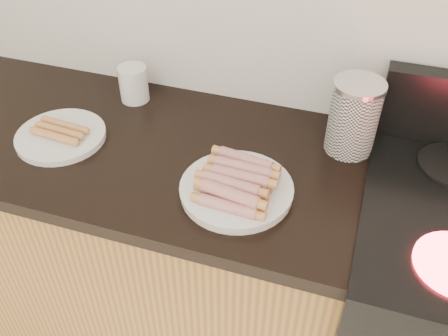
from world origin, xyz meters
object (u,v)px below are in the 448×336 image
(main_plate, at_px, (236,191))
(mug, at_px, (134,84))
(side_plate, at_px, (61,136))
(canister, at_px, (354,117))

(main_plate, height_order, mug, mug)
(main_plate, xyz_separation_m, side_plate, (-0.53, 0.06, -0.00))
(side_plate, relative_size, mug, 2.27)
(side_plate, bearing_deg, canister, 15.05)
(canister, bearing_deg, mug, 176.27)
(canister, height_order, mug, canister)
(side_plate, height_order, canister, canister)
(side_plate, xyz_separation_m, mug, (0.11, 0.25, 0.05))
(canister, distance_m, mug, 0.67)
(side_plate, height_order, mug, mug)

